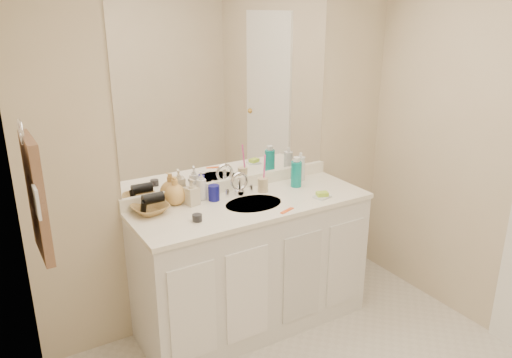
{
  "coord_description": "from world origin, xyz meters",
  "views": [
    {
      "loc": [
        -1.48,
        -1.47,
        2.05
      ],
      "look_at": [
        0.0,
        0.97,
        1.05
      ],
      "focal_mm": 35.0,
      "sensor_mm": 36.0,
      "label": 1
    }
  ],
  "objects": [
    {
      "name": "faucet",
      "position": [
        0.0,
        1.18,
        0.94
      ],
      "size": [
        0.02,
        0.02,
        0.11
      ],
      "primitive_type": "cylinder",
      "color": "silver",
      "rests_on": "countertop"
    },
    {
      "name": "toothbrush",
      "position": [
        0.17,
        1.15,
        1.03
      ],
      "size": [
        0.02,
        0.04,
        0.21
      ],
      "primitive_type": "cylinder",
      "rotation": [
        0.14,
        0.0,
        -0.24
      ],
      "color": "#FC42A7",
      "rests_on": "tan_cup"
    },
    {
      "name": "vanity_cabinet",
      "position": [
        0.0,
        1.02,
        0.42
      ],
      "size": [
        1.5,
        0.55,
        0.85
      ],
      "primitive_type": "cube",
      "color": "white",
      "rests_on": "floor"
    },
    {
      "name": "soap_bottle_yellow",
      "position": [
        -0.42,
        1.25,
        0.97
      ],
      "size": [
        0.17,
        0.17,
        0.18
      ],
      "primitive_type": "imported",
      "rotation": [
        0.0,
        0.0,
        -0.33
      ],
      "color": "#DCA755",
      "rests_on": "countertop"
    },
    {
      "name": "towel_ring",
      "position": [
        -1.27,
        0.77,
        1.55
      ],
      "size": [
        0.01,
        0.11,
        0.11
      ],
      "primitive_type": "torus",
      "rotation": [
        0.0,
        1.57,
        0.0
      ],
      "color": "silver",
      "rests_on": "wall_left"
    },
    {
      "name": "countertop",
      "position": [
        0.0,
        1.02,
        0.86
      ],
      "size": [
        1.52,
        0.57,
        0.03
      ],
      "primitive_type": "cube",
      "color": "white",
      "rests_on": "vanity_cabinet"
    },
    {
      "name": "wall_back",
      "position": [
        0.0,
        1.3,
        1.2
      ],
      "size": [
        2.6,
        0.02,
        2.4
      ],
      "primitive_type": "cube",
      "color": "beige",
      "rests_on": "floor"
    },
    {
      "name": "switch_plate",
      "position": [
        -1.27,
        0.57,
        1.3
      ],
      "size": [
        0.01,
        0.08,
        0.13
      ],
      "primitive_type": "cube",
      "color": "white",
      "rests_on": "wall_left"
    },
    {
      "name": "clear_pump_bottle",
      "position": [
        0.51,
        1.21,
        0.96
      ],
      "size": [
        0.07,
        0.07,
        0.17
      ],
      "primitive_type": "cylinder",
      "rotation": [
        0.0,
        0.0,
        -0.1
      ],
      "color": "silver",
      "rests_on": "countertop"
    },
    {
      "name": "mouthwash_bottle",
      "position": [
        0.41,
        1.12,
        0.97
      ],
      "size": [
        0.09,
        0.09,
        0.17
      ],
      "primitive_type": "cylinder",
      "rotation": [
        0.0,
        0.0,
        -0.34
      ],
      "color": "#0B8B88",
      "rests_on": "countertop"
    },
    {
      "name": "blue_mug",
      "position": [
        -0.19,
        1.18,
        0.93
      ],
      "size": [
        0.08,
        0.08,
        0.1
      ],
      "primitive_type": "cylinder",
      "rotation": [
        0.0,
        0.0,
        0.04
      ],
      "color": "navy",
      "rests_on": "countertop"
    },
    {
      "name": "soap_bottle_white",
      "position": [
        -0.25,
        1.23,
        0.97
      ],
      "size": [
        0.09,
        0.09,
        0.19
      ],
      "primitive_type": "imported",
      "rotation": [
        0.0,
        0.0,
        0.35
      ],
      "color": "white",
      "rests_on": "countertop"
    },
    {
      "name": "dark_jar",
      "position": [
        -0.41,
        0.94,
        0.9
      ],
      "size": [
        0.08,
        0.08,
        0.04
      ],
      "primitive_type": "cylinder",
      "rotation": [
        0.0,
        0.0,
        0.41
      ],
      "color": "black",
      "rests_on": "countertop"
    },
    {
      "name": "tan_cup",
      "position": [
        0.16,
        1.15,
        0.93
      ],
      "size": [
        0.08,
        0.08,
        0.09
      ],
      "primitive_type": "cylinder",
      "rotation": [
        0.0,
        0.0,
        -0.2
      ],
      "color": "beige",
      "rests_on": "countertop"
    },
    {
      "name": "wall_left",
      "position": [
        -1.3,
        0.0,
        1.2
      ],
      "size": [
        0.02,
        2.6,
        2.4
      ],
      "primitive_type": "cube",
      "color": "beige",
      "rests_on": "floor"
    },
    {
      "name": "wicker_basket",
      "position": [
        -0.6,
        1.19,
        0.91
      ],
      "size": [
        0.25,
        0.25,
        0.05
      ],
      "primitive_type": "imported",
      "rotation": [
        0.0,
        0.0,
        0.19
      ],
      "color": "olive",
      "rests_on": "countertop"
    },
    {
      "name": "soap_bottle_cream",
      "position": [
        -0.33,
        1.19,
        0.96
      ],
      "size": [
        0.09,
        0.09,
        0.17
      ],
      "primitive_type": "imported",
      "rotation": [
        0.0,
        0.0,
        0.18
      ],
      "color": "beige",
      "rests_on": "countertop"
    },
    {
      "name": "mirror",
      "position": [
        0.0,
        1.29,
        1.56
      ],
      "size": [
        1.48,
        0.01,
        1.2
      ],
      "primitive_type": "cube",
      "color": "white",
      "rests_on": "wall_back"
    },
    {
      "name": "backsplash",
      "position": [
        0.0,
        1.29,
        0.92
      ],
      "size": [
        1.52,
        0.03,
        0.08
      ],
      "primitive_type": "cube",
      "color": "white",
      "rests_on": "countertop"
    },
    {
      "name": "hair_dryer",
      "position": [
        -0.58,
        1.19,
        0.97
      ],
      "size": [
        0.13,
        0.07,
        0.06
      ],
      "primitive_type": "cylinder",
      "rotation": [
        0.0,
        1.57,
        0.03
      ],
      "color": "black",
      "rests_on": "wicker_basket"
    },
    {
      "name": "sink_basin",
      "position": [
        0.0,
        1.0,
        0.87
      ],
      "size": [
        0.37,
        0.37,
        0.02
      ],
      "primitive_type": "cylinder",
      "color": "beige",
      "rests_on": "countertop"
    },
    {
      "name": "green_soap",
      "position": [
        0.43,
        0.86,
        0.9
      ],
      "size": [
        0.09,
        0.07,
        0.03
      ],
      "primitive_type": "cube",
      "rotation": [
        0.0,
        0.0,
        -0.32
      ],
      "color": "#A6D634",
      "rests_on": "soap_dish"
    },
    {
      "name": "orange_comb",
      "position": [
        0.11,
        0.8,
        0.88
      ],
      "size": [
        0.11,
        0.06,
        0.0
      ],
      "primitive_type": "cube",
      "rotation": [
        0.0,
        0.0,
        0.35
      ],
      "color": "#F35319",
      "rests_on": "countertop"
    },
    {
      "name": "soap_dish",
      "position": [
        0.43,
        0.86,
        0.89
      ],
      "size": [
        0.12,
        0.1,
        0.01
      ],
      "primitive_type": "cube",
      "rotation": [
        0.0,
        0.0,
        0.23
      ],
      "color": "silver",
      "rests_on": "countertop"
    },
    {
      "name": "hand_towel",
      "position": [
        -1.25,
        0.77,
        1.25
      ],
      "size": [
        0.04,
        0.32,
        0.55
      ],
      "primitive_type": "cube",
      "color": "brown",
      "rests_on": "towel_ring"
    }
  ]
}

